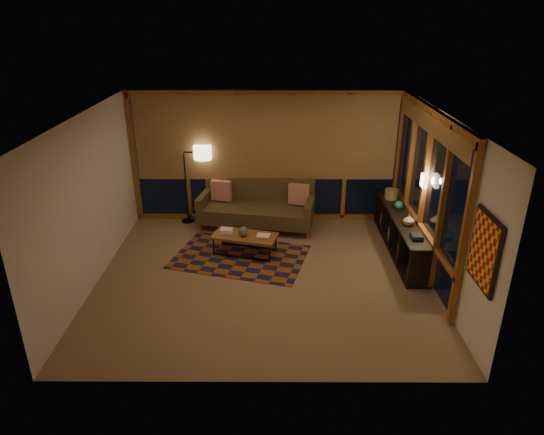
{
  "coord_description": "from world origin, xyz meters",
  "views": [
    {
      "loc": [
        0.16,
        -7.07,
        4.15
      ],
      "look_at": [
        0.13,
        0.17,
        1.01
      ],
      "focal_mm": 32.0,
      "sensor_mm": 36.0,
      "label": 1
    }
  ],
  "objects_px": {
    "sofa": "(257,206)",
    "coffee_table": "(245,244)",
    "bookshelf": "(400,233)",
    "floor_lamp": "(186,184)"
  },
  "relations": [
    {
      "from": "sofa",
      "to": "coffee_table",
      "type": "relative_size",
      "value": 1.99
    },
    {
      "from": "sofa",
      "to": "bookshelf",
      "type": "bearing_deg",
      "value": -10.66
    },
    {
      "from": "floor_lamp",
      "to": "sofa",
      "type": "bearing_deg",
      "value": -10.97
    },
    {
      "from": "sofa",
      "to": "coffee_table",
      "type": "distance_m",
      "value": 1.22
    },
    {
      "from": "coffee_table",
      "to": "floor_lamp",
      "type": "bearing_deg",
      "value": 145.84
    },
    {
      "from": "bookshelf",
      "to": "sofa",
      "type": "bearing_deg",
      "value": 159.53
    },
    {
      "from": "sofa",
      "to": "bookshelf",
      "type": "relative_size",
      "value": 0.82
    },
    {
      "from": "sofa",
      "to": "coffee_table",
      "type": "height_order",
      "value": "sofa"
    },
    {
      "from": "sofa",
      "to": "floor_lamp",
      "type": "xyz_separation_m",
      "value": [
        -1.46,
        0.3,
        0.36
      ]
    },
    {
      "from": "floor_lamp",
      "to": "bookshelf",
      "type": "relative_size",
      "value": 0.59
    }
  ]
}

